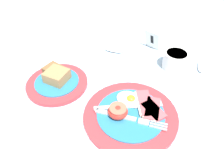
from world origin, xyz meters
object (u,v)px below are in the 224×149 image
teaspoon_by_saucer (201,71)px  teaspoon_near_cup (107,49)px  breakfast_plate (131,113)px  sugar_cup (175,60)px  number_card (155,39)px  bread_plate (57,80)px

teaspoon_by_saucer → teaspoon_near_cup: 0.34m
breakfast_plate → teaspoon_by_saucer: bearing=70.8°
breakfast_plate → sugar_cup: bearing=86.7°
breakfast_plate → number_card: number_card is taller
bread_plate → breakfast_plate: bearing=3.8°
breakfast_plate → teaspoon_by_saucer: (0.10, 0.29, -0.01)m
sugar_cup → teaspoon_near_cup: 0.25m
teaspoon_by_saucer → teaspoon_near_cup: (-0.33, -0.06, 0.00)m
sugar_cup → teaspoon_near_cup: sugar_cup is taller
sugar_cup → teaspoon_by_saucer: size_ratio=0.42×
bread_plate → teaspoon_by_saucer: (0.35, 0.31, -0.01)m
bread_plate → number_card: (0.16, 0.35, 0.02)m
sugar_cup → teaspoon_near_cup: bearing=-171.0°
breakfast_plate → bread_plate: size_ratio=1.33×
teaspoon_by_saucer → sugar_cup: bearing=92.1°
bread_plate → number_card: size_ratio=2.53×
breakfast_plate → teaspoon_near_cup: size_ratio=1.30×
bread_plate → teaspoon_by_saucer: size_ratio=0.97×
breakfast_plate → teaspoon_by_saucer: 0.31m
breakfast_plate → bread_plate: bearing=-176.2°
breakfast_plate → teaspoon_near_cup: breakfast_plate is taller
number_card → teaspoon_by_saucer: bearing=-6.5°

